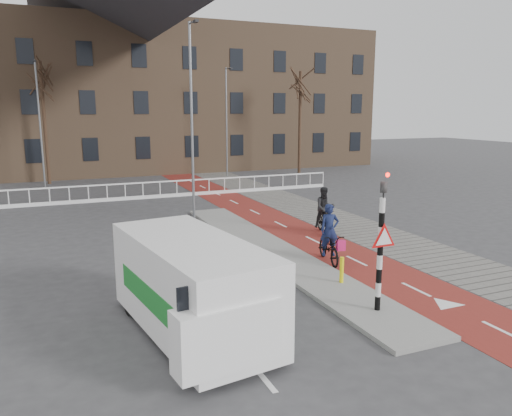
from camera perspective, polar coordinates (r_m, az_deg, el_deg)
name	(u,v)px	position (r m, az deg, el deg)	size (l,w,h in m)	color
ground	(352,286)	(15.15, 10.97, -8.71)	(120.00, 120.00, 0.00)	#38383A
bike_lane	(263,216)	(24.31, 0.77, -0.90)	(2.50, 60.00, 0.01)	maroon
sidewalk	(313,211)	(25.54, 6.53, -0.38)	(3.00, 60.00, 0.01)	slate
curb_island	(274,251)	(18.11, 2.04, -4.98)	(1.80, 16.00, 0.12)	gray
traffic_signal	(381,238)	(12.66, 14.13, -3.40)	(0.80, 0.80, 3.68)	black
bollard	(342,270)	(14.89, 9.76, -6.98)	(0.12, 0.12, 0.77)	yellow
cyclist_near	(329,243)	(17.04, 8.37, -3.97)	(1.08, 2.03, 2.00)	black
cyclist_far	(324,214)	(20.90, 7.83, -0.74)	(0.95, 1.88, 1.95)	black
van	(192,285)	(11.59, -7.34, -8.73)	(2.79, 5.42, 2.23)	white
railing	(107,196)	(29.31, -16.63, 1.32)	(28.00, 0.10, 0.99)	silver
townhouse_row	(105,76)	(44.13, -16.86, 14.27)	(46.00, 10.00, 15.90)	#7F6047
tree_mid	(45,124)	(37.35, -22.99, 8.86)	(0.24, 0.24, 8.28)	#311F15
tree_right	(300,124)	(39.70, 5.03, 9.57)	(0.24, 0.24, 7.99)	#311F15
streetlight_near	(192,124)	(23.14, -7.35, 9.48)	(0.12, 0.12, 8.88)	slate
streetlight_left	(40,125)	(35.71, -23.45, 8.68)	(0.12, 0.12, 8.18)	slate
streetlight_right	(227,123)	(38.47, -3.39, 9.68)	(0.12, 0.12, 8.16)	slate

